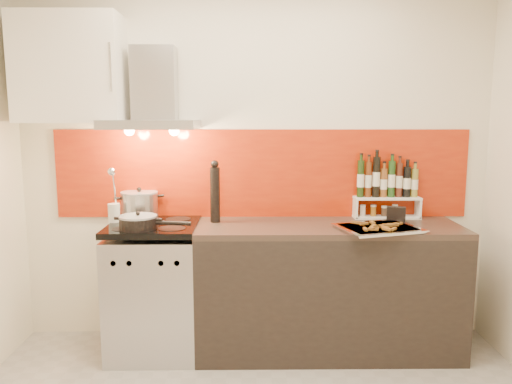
{
  "coord_description": "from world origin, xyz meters",
  "views": [
    {
      "loc": [
        -0.03,
        -2.23,
        1.63
      ],
      "look_at": [
        0.0,
        0.95,
        1.15
      ],
      "focal_mm": 35.0,
      "sensor_mm": 36.0,
      "label": 1
    }
  ],
  "objects_px": {
    "pepper_mill": "(215,192)",
    "counter": "(327,288)",
    "stock_pot": "(140,205)",
    "baking_tray": "(378,228)",
    "saute_pan": "(139,222)",
    "range_stove": "(155,290)"
  },
  "relations": [
    {
      "from": "pepper_mill",
      "to": "counter",
      "type": "bearing_deg",
      "value": -6.73
    },
    {
      "from": "stock_pot",
      "to": "baking_tray",
      "type": "height_order",
      "value": "stock_pot"
    },
    {
      "from": "counter",
      "to": "stock_pot",
      "type": "distance_m",
      "value": 1.45
    },
    {
      "from": "stock_pot",
      "to": "pepper_mill",
      "type": "relative_size",
      "value": 0.61
    },
    {
      "from": "counter",
      "to": "saute_pan",
      "type": "distance_m",
      "value": 1.36
    },
    {
      "from": "counter",
      "to": "stock_pot",
      "type": "bearing_deg",
      "value": 171.89
    },
    {
      "from": "range_stove",
      "to": "counter",
      "type": "xyz_separation_m",
      "value": [
        1.2,
        0.0,
        0.01
      ]
    },
    {
      "from": "counter",
      "to": "stock_pot",
      "type": "relative_size",
      "value": 6.84
    },
    {
      "from": "counter",
      "to": "baking_tray",
      "type": "relative_size",
      "value": 3.06
    },
    {
      "from": "range_stove",
      "to": "baking_tray",
      "type": "xyz_separation_m",
      "value": [
        1.5,
        -0.17,
        0.47
      ]
    },
    {
      "from": "range_stove",
      "to": "stock_pot",
      "type": "relative_size",
      "value": 3.46
    },
    {
      "from": "stock_pot",
      "to": "saute_pan",
      "type": "relative_size",
      "value": 0.56
    },
    {
      "from": "pepper_mill",
      "to": "baking_tray",
      "type": "height_order",
      "value": "pepper_mill"
    },
    {
      "from": "counter",
      "to": "pepper_mill",
      "type": "xyz_separation_m",
      "value": [
        -0.78,
        0.09,
        0.66
      ]
    },
    {
      "from": "range_stove",
      "to": "baking_tray",
      "type": "distance_m",
      "value": 1.58
    },
    {
      "from": "stock_pot",
      "to": "saute_pan",
      "type": "distance_m",
      "value": 0.36
    },
    {
      "from": "range_stove",
      "to": "pepper_mill",
      "type": "relative_size",
      "value": 2.09
    },
    {
      "from": "stock_pot",
      "to": "baking_tray",
      "type": "distance_m",
      "value": 1.67
    },
    {
      "from": "counter",
      "to": "range_stove",
      "type": "bearing_deg",
      "value": -179.77
    },
    {
      "from": "range_stove",
      "to": "saute_pan",
      "type": "bearing_deg",
      "value": -110.66
    },
    {
      "from": "saute_pan",
      "to": "baking_tray",
      "type": "distance_m",
      "value": 1.55
    },
    {
      "from": "range_stove",
      "to": "pepper_mill",
      "type": "distance_m",
      "value": 0.79
    }
  ]
}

